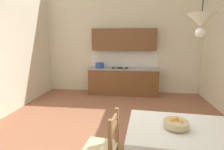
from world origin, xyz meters
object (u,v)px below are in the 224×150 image
dining_chair_tv_side (103,148)px  fruit_bowl (176,124)px  kitchen_cabinetry (123,69)px  pendant_lamp (201,21)px  dining_table (181,138)px

dining_chair_tv_side → fruit_bowl: bearing=2.7°
kitchen_cabinetry → fruit_bowl: size_ratio=7.79×
pendant_lamp → kitchen_cabinetry: bearing=106.0°
kitchen_cabinetry → pendant_lamp: (1.07, -3.75, 1.17)m
dining_chair_tv_side → pendant_lamp: bearing=6.4°
kitchen_cabinetry → dining_chair_tv_side: size_ratio=2.51×
dining_table → kitchen_cabinetry: bearing=103.8°
dining_table → fruit_bowl: bearing=-174.4°
kitchen_cabinetry → dining_chair_tv_side: 3.90m
kitchen_cabinetry → dining_chair_tv_side: bearing=-90.5°
pendant_lamp → fruit_bowl: bearing=-158.6°
kitchen_cabinetry → dining_chair_tv_side: kitchen_cabinetry is taller
kitchen_cabinetry → fruit_bowl: bearing=-77.3°
dining_table → pendant_lamp: 1.41m
dining_table → dining_chair_tv_side: (-0.97, -0.05, -0.18)m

